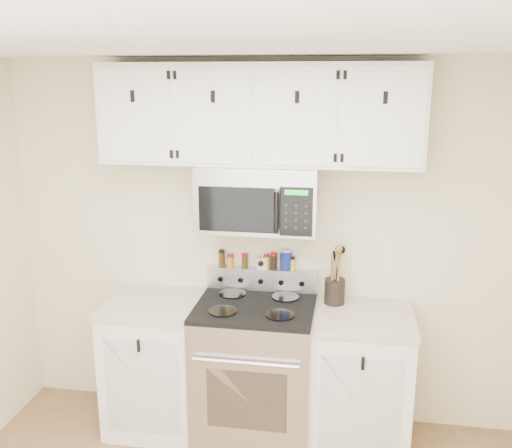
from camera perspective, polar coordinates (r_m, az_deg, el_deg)
The scene contains 17 objects.
back_wall at distance 3.91m, azimuth 0.68°, elevation -2.21°, with size 3.50×0.01×2.50m, color beige.
ceiling at distance 2.04m, azimuth -7.06°, elevation 17.75°, with size 3.50×3.50×0.01m, color white.
range at distance 3.92m, azimuth -0.08°, elevation -14.32°, with size 0.76×0.65×1.10m.
base_cabinet_left at distance 4.10m, azimuth -9.85°, elevation -13.52°, with size 0.64×0.62×0.92m.
base_cabinet_right at distance 3.91m, azimuth 10.36°, elevation -15.06°, with size 0.64×0.62×0.92m.
microwave at distance 3.63m, azimuth 0.25°, elevation 2.67°, with size 0.76×0.44×0.42m.
upper_cabinets at distance 3.59m, azimuth 0.32°, elevation 10.91°, with size 2.00×0.35×0.62m.
utensil_crock at distance 3.81m, azimuth 7.87°, elevation -6.48°, with size 0.13×0.13×0.39m.
kitchen_timer at distance 3.91m, azimuth 0.54°, elevation -3.92°, with size 0.07×0.06×0.08m, color silver.
salt_canister at distance 3.88m, azimuth 3.02°, elevation -3.59°, with size 0.08×0.08×0.14m.
spice_jar_0 at distance 3.95m, azimuth -3.44°, elevation -3.42°, with size 0.04×0.04×0.12m.
spice_jar_1 at distance 3.95m, azimuth -2.60°, elevation -3.67°, with size 0.04×0.04×0.09m.
spice_jar_2 at distance 3.93m, azimuth -1.13°, elevation -3.68°, with size 0.04×0.04×0.10m.
spice_jar_3 at distance 3.90m, azimuth 1.05°, elevation -3.76°, with size 0.04×0.04×0.10m.
spice_jar_4 at distance 3.89m, azimuth 1.77°, elevation -3.72°, with size 0.04×0.04×0.11m.
spice_jar_5 at distance 3.89m, azimuth 2.69°, elevation -3.82°, with size 0.04×0.04×0.11m.
spice_jar_6 at distance 3.88m, azimuth 3.64°, elevation -3.95°, with size 0.04×0.04×0.09m.
Camera 1 is at (0.57, -1.96, 2.38)m, focal length 40.00 mm.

